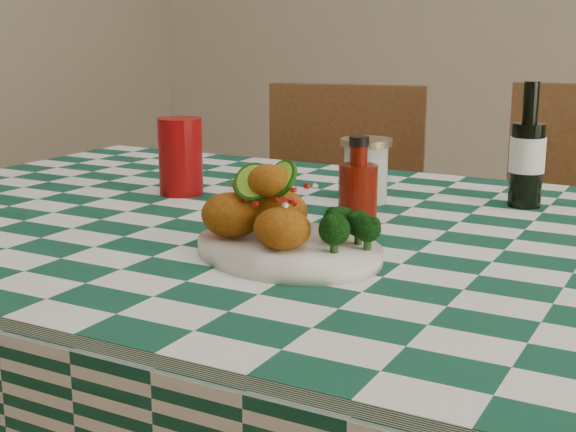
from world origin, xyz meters
The scene contains 8 objects.
plate centered at (0.06, -0.17, 0.80)m, with size 0.29×0.22×0.02m, color silver, non-canonical shape.
fried_chicken_pile centered at (0.03, -0.17, 0.86)m, with size 0.16×0.12×0.10m, color #96570E, non-canonical shape.
broccoli_side centered at (0.14, -0.15, 0.83)m, with size 0.07×0.07×0.05m, color black, non-canonical shape.
red_tumbler centered at (-0.31, 0.10, 0.86)m, with size 0.08×0.08×0.14m, color maroon.
ketchup_bottle centered at (0.05, 0.07, 0.85)m, with size 0.06×0.06×0.13m, color #5C0E04, non-canonical shape.
mason_jar centered at (0.01, 0.20, 0.84)m, with size 0.09×0.09×0.11m, color #B2BCBA, non-canonical shape.
beer_bottle centered at (0.27, 0.29, 0.89)m, with size 0.06×0.06×0.21m, color black, non-canonical shape.
wooden_chair_left centered at (-0.30, 0.73, 0.47)m, with size 0.43×0.45×0.93m, color #472814, non-canonical shape.
Camera 1 is at (0.55, -1.09, 1.09)m, focal length 50.00 mm.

